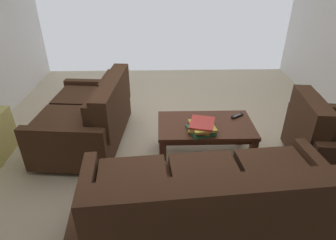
{
  "coord_description": "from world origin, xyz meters",
  "views": [
    {
      "loc": [
        0.12,
        2.65,
        1.99
      ],
      "look_at": [
        0.06,
        0.51,
        0.78
      ],
      "focal_mm": 30.48,
      "sensor_mm": 36.0,
      "label": 1
    }
  ],
  "objects_px": {
    "coffee_table": "(205,129)",
    "tv_remote": "(237,116)",
    "loveseat_near": "(89,117)",
    "book_stack": "(201,127)",
    "sofa_main": "(211,208)",
    "armchair_side": "(332,141)"
  },
  "relations": [
    {
      "from": "sofa_main",
      "to": "coffee_table",
      "type": "xyz_separation_m",
      "value": [
        -0.12,
        -1.12,
        -0.0
      ]
    },
    {
      "from": "sofa_main",
      "to": "loveseat_near",
      "type": "distance_m",
      "value": 1.91
    },
    {
      "from": "armchair_side",
      "to": "tv_remote",
      "type": "bearing_deg",
      "value": -21.4
    },
    {
      "from": "armchair_side",
      "to": "tv_remote",
      "type": "relative_size",
      "value": 6.33
    },
    {
      "from": "armchair_side",
      "to": "tv_remote",
      "type": "distance_m",
      "value": 1.0
    },
    {
      "from": "loveseat_near",
      "to": "book_stack",
      "type": "xyz_separation_m",
      "value": [
        -1.26,
        0.5,
        0.14
      ]
    },
    {
      "from": "sofa_main",
      "to": "coffee_table",
      "type": "relative_size",
      "value": 1.95
    },
    {
      "from": "loveseat_near",
      "to": "tv_remote",
      "type": "bearing_deg",
      "value": 173.46
    },
    {
      "from": "sofa_main",
      "to": "loveseat_near",
      "type": "bearing_deg",
      "value": -50.3
    },
    {
      "from": "armchair_side",
      "to": "book_stack",
      "type": "height_order",
      "value": "armchair_side"
    },
    {
      "from": "coffee_table",
      "to": "book_stack",
      "type": "height_order",
      "value": "book_stack"
    },
    {
      "from": "sofa_main",
      "to": "loveseat_near",
      "type": "height_order",
      "value": "sofa_main"
    },
    {
      "from": "sofa_main",
      "to": "armchair_side",
      "type": "height_order",
      "value": "sofa_main"
    },
    {
      "from": "book_stack",
      "to": "coffee_table",
      "type": "bearing_deg",
      "value": -114.78
    },
    {
      "from": "coffee_table",
      "to": "tv_remote",
      "type": "bearing_deg",
      "value": -158.4
    },
    {
      "from": "coffee_table",
      "to": "tv_remote",
      "type": "distance_m",
      "value": 0.41
    },
    {
      "from": "loveseat_near",
      "to": "coffee_table",
      "type": "distance_m",
      "value": 1.38
    },
    {
      "from": "loveseat_near",
      "to": "coffee_table",
      "type": "relative_size",
      "value": 1.38
    },
    {
      "from": "sofa_main",
      "to": "armchair_side",
      "type": "bearing_deg",
      "value": -147.31
    },
    {
      "from": "armchair_side",
      "to": "book_stack",
      "type": "bearing_deg",
      "value": -2.67
    },
    {
      "from": "sofa_main",
      "to": "tv_remote",
      "type": "relative_size",
      "value": 12.79
    },
    {
      "from": "book_stack",
      "to": "tv_remote",
      "type": "distance_m",
      "value": 0.54
    }
  ]
}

